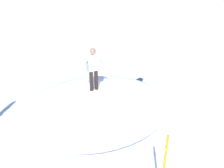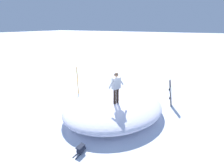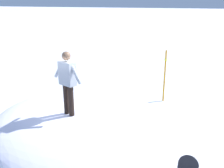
% 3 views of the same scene
% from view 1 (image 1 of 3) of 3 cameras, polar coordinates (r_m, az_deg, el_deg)
% --- Properties ---
extents(ground, '(240.00, 240.00, 0.00)m').
position_cam_1_polar(ground, '(9.60, -0.57, -7.64)').
color(ground, white).
extents(snow_mound, '(7.36, 6.91, 0.95)m').
position_cam_1_polar(snow_mound, '(9.37, -4.20, -5.19)').
color(snow_mound, white).
rests_on(snow_mound, ground).
extents(snowboarder_standing, '(0.98, 0.45, 1.68)m').
position_cam_1_polar(snowboarder_standing, '(9.11, -4.38, 4.05)').
color(snowboarder_standing, black).
rests_on(snowboarder_standing, snow_mound).
extents(backpack_near, '(0.67, 0.27, 0.32)m').
position_cam_1_polar(backpack_near, '(11.93, 6.29, 0.42)').
color(backpack_near, '#1E2333').
rests_on(backpack_near, ground).
extents(trail_marker_pole, '(0.10, 0.10, 2.04)m').
position_cam_1_polar(trail_marker_pole, '(6.19, 11.98, -18.68)').
color(trail_marker_pole, orange).
rests_on(trail_marker_pole, ground).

